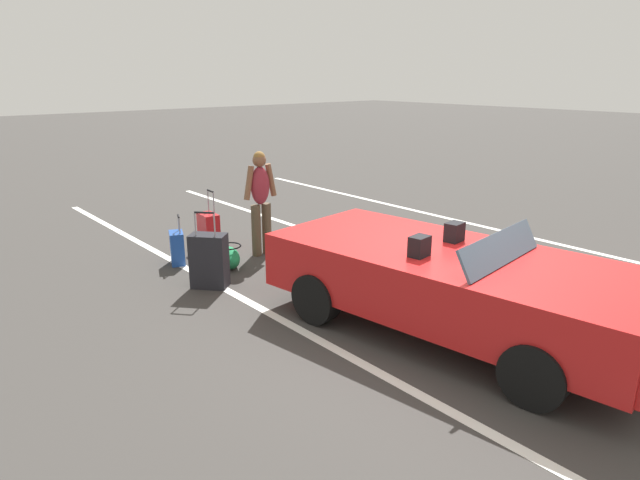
{
  "coord_description": "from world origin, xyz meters",
  "views": [
    {
      "loc": [
        3.39,
        -4.78,
        2.79
      ],
      "look_at": [
        -1.76,
        -0.4,
        0.75
      ],
      "focal_mm": 31.1,
      "sensor_mm": 36.0,
      "label": 1
    }
  ],
  "objects_px": {
    "suitcase_large_black": "(209,261)",
    "traveler_person": "(261,198)",
    "convertible_car": "(469,287)",
    "suitcase_medium_bright": "(209,232)",
    "duffel_bag": "(229,257)",
    "suitcase_small_carryon": "(177,248)"
  },
  "relations": [
    {
      "from": "suitcase_medium_bright",
      "to": "traveler_person",
      "type": "distance_m",
      "value": 1.09
    },
    {
      "from": "suitcase_large_black",
      "to": "suitcase_small_carryon",
      "type": "xyz_separation_m",
      "value": [
        -1.16,
        0.1,
        -0.12
      ]
    },
    {
      "from": "suitcase_small_carryon",
      "to": "traveler_person",
      "type": "relative_size",
      "value": 0.46
    },
    {
      "from": "suitcase_medium_bright",
      "to": "duffel_bag",
      "type": "distance_m",
      "value": 0.95
    },
    {
      "from": "suitcase_large_black",
      "to": "traveler_person",
      "type": "xyz_separation_m",
      "value": [
        -0.71,
        1.35,
        0.56
      ]
    },
    {
      "from": "suitcase_large_black",
      "to": "traveler_person",
      "type": "distance_m",
      "value": 1.62
    },
    {
      "from": "suitcase_large_black",
      "to": "convertible_car",
      "type": "bearing_deg",
      "value": -107.47
    },
    {
      "from": "suitcase_large_black",
      "to": "duffel_bag",
      "type": "relative_size",
      "value": 1.52
    },
    {
      "from": "convertible_car",
      "to": "suitcase_medium_bright",
      "type": "relative_size",
      "value": 4.33
    },
    {
      "from": "convertible_car",
      "to": "suitcase_medium_bright",
      "type": "distance_m",
      "value": 4.63
    },
    {
      "from": "suitcase_large_black",
      "to": "suitcase_small_carryon",
      "type": "distance_m",
      "value": 1.17
    },
    {
      "from": "traveler_person",
      "to": "convertible_car",
      "type": "bearing_deg",
      "value": 0.4
    },
    {
      "from": "convertible_car",
      "to": "duffel_bag",
      "type": "height_order",
      "value": "convertible_car"
    },
    {
      "from": "convertible_car",
      "to": "duffel_bag",
      "type": "distance_m",
      "value": 3.78
    },
    {
      "from": "duffel_bag",
      "to": "traveler_person",
      "type": "bearing_deg",
      "value": 105.13
    },
    {
      "from": "suitcase_medium_bright",
      "to": "traveler_person",
      "type": "relative_size",
      "value": 0.61
    },
    {
      "from": "suitcase_small_carryon",
      "to": "traveler_person",
      "type": "distance_m",
      "value": 1.49
    },
    {
      "from": "duffel_bag",
      "to": "suitcase_medium_bright",
      "type": "bearing_deg",
      "value": 168.59
    },
    {
      "from": "convertible_car",
      "to": "suitcase_large_black",
      "type": "height_order",
      "value": "convertible_car"
    },
    {
      "from": "suitcase_small_carryon",
      "to": "duffel_bag",
      "type": "relative_size",
      "value": 1.07
    },
    {
      "from": "suitcase_small_carryon",
      "to": "duffel_bag",
      "type": "height_order",
      "value": "suitcase_small_carryon"
    },
    {
      "from": "suitcase_medium_bright",
      "to": "traveler_person",
      "type": "height_order",
      "value": "traveler_person"
    }
  ]
}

